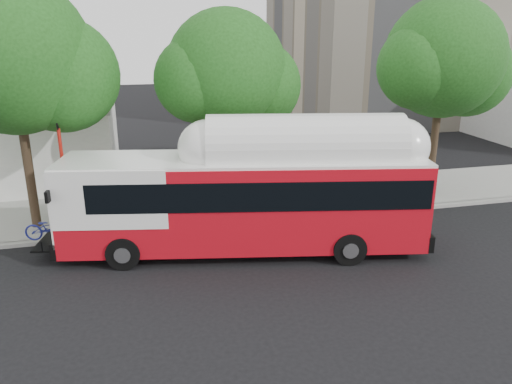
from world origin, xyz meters
TOP-DOWN VIEW (x-y plane):
  - ground at (0.00, 0.00)m, footprint 120.00×120.00m
  - sidewalk at (0.00, 6.50)m, footprint 60.00×5.00m
  - curb_strip at (0.00, 3.90)m, footprint 60.00×0.30m
  - red_curb_segment at (-3.00, 3.90)m, footprint 10.00×0.32m
  - street_tree_left at (-8.53, 5.56)m, footprint 6.67×5.80m
  - street_tree_mid at (-0.59, 6.06)m, footprint 5.75×5.00m
  - street_tree_right at (9.44, 5.86)m, footprint 6.21×5.40m
  - transit_bus at (-1.17, 1.48)m, footprint 13.84×5.15m
  - signal_pole at (-7.58, 4.44)m, footprint 0.13×0.43m

SIDE VIEW (x-z plane):
  - ground at x=0.00m, z-range 0.00..0.00m
  - sidewalk at x=0.00m, z-range 0.00..0.15m
  - curb_strip at x=0.00m, z-range 0.00..0.15m
  - red_curb_segment at x=-3.00m, z-range 0.00..0.16m
  - transit_bus at x=-1.17m, z-range -0.13..3.90m
  - signal_pole at x=-7.58m, z-range 0.06..4.58m
  - street_tree_mid at x=-0.59m, z-range 1.60..10.22m
  - street_tree_right at x=9.44m, z-range 1.67..10.85m
  - street_tree_left at x=-8.53m, z-range 1.73..11.47m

